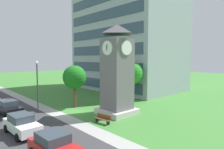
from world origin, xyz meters
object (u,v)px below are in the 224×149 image
at_px(clock_tower, 117,75).
at_px(tree_streetside, 134,73).
at_px(parked_car_white, 22,124).
at_px(tree_by_building, 131,73).
at_px(street_lamp, 37,81).
at_px(parked_car_black, 9,107).
at_px(park_bench, 103,119).
at_px(tree_near_tower, 75,77).
at_px(parked_car_red, 54,146).

height_order(clock_tower, tree_streetside, clock_tower).
height_order(clock_tower, parked_car_white, clock_tower).
bearing_deg(tree_by_building, street_lamp, -102.03).
bearing_deg(parked_car_black, clock_tower, 50.23).
height_order(tree_streetside, tree_by_building, tree_by_building).
distance_m(tree_streetside, tree_by_building, 3.94).
relative_size(park_bench, tree_by_building, 0.31).
distance_m(clock_tower, tree_near_tower, 6.23).
bearing_deg(tree_streetside, clock_tower, -58.72).
xyz_separation_m(tree_near_tower, parked_car_white, (4.85, -8.18, -3.11)).
bearing_deg(parked_car_black, parked_car_white, -6.14).
distance_m(parked_car_black, parked_car_white, 6.97).
relative_size(street_lamp, tree_by_building, 1.02).
bearing_deg(parked_car_black, parked_car_red, -2.73).
height_order(clock_tower, parked_car_red, clock_tower).
bearing_deg(park_bench, parked_car_white, -110.31).
relative_size(park_bench, parked_car_white, 0.41).
height_order(tree_near_tower, parked_car_black, tree_near_tower).
height_order(tree_near_tower, parked_car_white, tree_near_tower).
distance_m(parked_car_white, parked_car_red, 5.81).
bearing_deg(parked_car_white, clock_tower, 84.47).
bearing_deg(tree_by_building, park_bench, -61.62).
bearing_deg(street_lamp, tree_by_building, 77.97).
distance_m(street_lamp, parked_car_red, 12.21).
xyz_separation_m(clock_tower, tree_by_building, (-3.74, 6.40, -0.38)).
bearing_deg(park_bench, tree_near_tower, 169.95).
bearing_deg(park_bench, parked_car_red, -64.14).
height_order(park_bench, parked_car_white, parked_car_white).
height_order(tree_streetside, parked_car_white, tree_streetside).
height_order(parked_car_black, parked_car_white, same).
relative_size(clock_tower, parked_car_white, 2.27).
bearing_deg(clock_tower, tree_near_tower, -160.41).
distance_m(park_bench, tree_near_tower, 8.29).
height_order(park_bench, tree_streetside, tree_streetside).
distance_m(tree_streetside, parked_car_white, 20.78).
xyz_separation_m(park_bench, parked_car_white, (-2.54, -6.87, 0.40)).
bearing_deg(parked_car_black, tree_streetside, 83.95).
relative_size(parked_car_white, parked_car_red, 1.09).
bearing_deg(parked_car_white, street_lamp, 147.09).
height_order(park_bench, street_lamp, street_lamp).
height_order(parked_car_white, parked_car_red, same).
bearing_deg(parked_car_black, street_lamp, 63.79).
distance_m(street_lamp, tree_by_building, 13.38).
bearing_deg(parked_car_black, park_bench, 32.90).
bearing_deg(tree_streetside, tree_near_tower, -89.79).
distance_m(tree_streetside, parked_car_red, 22.73).
bearing_deg(tree_by_building, tree_streetside, 123.11).
bearing_deg(tree_near_tower, tree_streetside, 90.21).
distance_m(clock_tower, park_bench, 5.56).
height_order(tree_near_tower, tree_streetside, tree_streetside).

